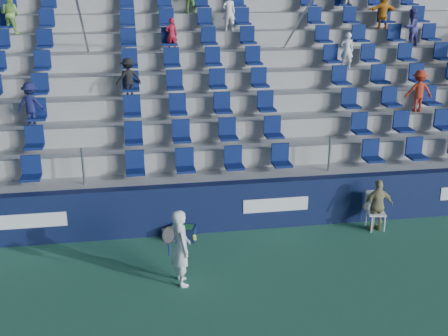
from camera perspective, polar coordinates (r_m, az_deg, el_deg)
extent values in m
plane|color=#2C684B|center=(11.00, 1.39, -13.23)|extent=(70.00, 70.00, 0.00)
cube|color=#10193D|center=(13.48, -1.08, -3.99)|extent=(24.00, 0.30, 1.20)
cube|color=white|center=(13.61, 5.29, -3.75)|extent=(1.60, 0.02, 0.34)
cube|color=#A1A19C|center=(14.01, -1.43, -3.08)|extent=(24.00, 0.85, 1.20)
cube|color=#A1A19C|center=(14.71, -1.90, -0.95)|extent=(24.00, 0.85, 1.70)
cube|color=#A1A19C|center=(15.42, -2.33, 0.98)|extent=(24.00, 0.85, 2.20)
cube|color=#A1A19C|center=(16.16, -2.72, 2.75)|extent=(24.00, 0.85, 2.70)
cube|color=#A1A19C|center=(16.90, -3.07, 4.36)|extent=(24.00, 0.85, 3.20)
cube|color=#A1A19C|center=(17.66, -3.40, 5.83)|extent=(24.00, 0.85, 3.70)
cube|color=#A1A19C|center=(18.44, -3.70, 7.17)|extent=(24.00, 0.85, 4.20)
cube|color=#A1A19C|center=(19.22, -3.98, 8.41)|extent=(24.00, 0.85, 4.70)
cube|color=#A1A19C|center=(20.01, -4.24, 9.55)|extent=(24.00, 0.85, 5.20)
cube|color=#A1A19C|center=(20.60, -4.45, 11.23)|extent=(24.00, 0.50, 6.20)
cube|color=#0D1D53|center=(13.68, -1.46, 0.61)|extent=(16.05, 0.50, 0.70)
cube|color=#0D1D53|center=(14.34, -1.95, 3.56)|extent=(16.05, 0.50, 0.70)
cube|color=#0D1D53|center=(15.04, -2.40, 6.25)|extent=(16.05, 0.50, 0.70)
cube|color=#0D1D53|center=(15.77, -2.81, 8.69)|extent=(16.05, 0.50, 0.70)
cube|color=#0D1D53|center=(16.52, -3.19, 10.91)|extent=(16.05, 0.50, 0.70)
cube|color=#0D1D53|center=(17.30, -3.54, 12.94)|extent=(16.05, 0.50, 0.70)
cube|color=#0D1D53|center=(18.10, -3.87, 14.79)|extent=(16.05, 0.50, 0.70)
cube|color=#0D1D53|center=(18.91, -4.17, 16.48)|extent=(16.05, 0.50, 0.70)
cylinder|color=gray|center=(16.38, -14.02, 13.15)|extent=(0.06, 7.68, 4.55)
cylinder|color=gray|center=(17.01, 7.15, 13.75)|extent=(0.06, 7.68, 4.55)
imported|color=orange|center=(19.75, 15.85, 15.11)|extent=(1.08, 0.48, 1.13)
imported|color=white|center=(17.56, 12.38, 11.60)|extent=(0.44, 0.34, 1.07)
imported|color=#413C85|center=(19.28, 18.46, 13.39)|extent=(0.70, 0.62, 1.19)
imported|color=white|center=(18.21, 0.51, 15.53)|extent=(0.43, 0.29, 1.13)
imported|color=#B62F18|center=(16.83, 19.18, 7.40)|extent=(0.82, 0.57, 1.17)
imported|color=black|center=(15.58, -9.68, 9.02)|extent=(0.78, 0.58, 1.07)
imported|color=#B21729|center=(17.19, -5.35, 13.32)|extent=(0.39, 0.28, 0.98)
imported|color=#171A47|center=(15.05, -19.02, 6.10)|extent=(0.81, 0.57, 1.14)
imported|color=#81BF4C|center=(18.27, -20.91, 14.42)|extent=(0.69, 0.61, 1.17)
imported|color=white|center=(11.17, -4.37, -8.06)|extent=(0.45, 0.62, 1.58)
cylinder|color=navy|center=(10.89, -5.59, -8.24)|extent=(0.03, 0.03, 0.28)
torus|color=black|center=(10.76, -5.64, -6.82)|extent=(0.30, 0.17, 0.28)
plane|color=#262626|center=(10.76, -5.64, -6.82)|extent=(0.30, 0.16, 0.29)
sphere|color=#D4E435|center=(10.90, -2.99, -7.21)|extent=(0.07, 0.07, 0.07)
sphere|color=#D4E435|center=(10.94, -3.03, -6.93)|extent=(0.07, 0.07, 0.07)
cube|color=white|center=(14.08, 15.19, -4.42)|extent=(0.48, 0.48, 0.04)
cube|color=white|center=(14.14, 14.96, -3.17)|extent=(0.41, 0.11, 0.51)
cylinder|color=white|center=(13.96, 14.76, -5.59)|extent=(0.03, 0.03, 0.41)
cylinder|color=white|center=(14.10, 16.00, -5.46)|extent=(0.03, 0.03, 0.41)
cylinder|color=white|center=(14.24, 14.23, -5.05)|extent=(0.03, 0.03, 0.41)
cylinder|color=white|center=(14.37, 15.45, -4.93)|extent=(0.03, 0.03, 0.41)
imported|color=tan|center=(13.95, 15.35, -3.68)|extent=(0.76, 0.33, 1.30)
cube|color=#0F1B39|center=(13.22, -4.21, -6.62)|extent=(0.67, 0.53, 0.32)
cube|color=#1E662D|center=(13.19, -4.22, -6.32)|extent=(0.54, 0.40, 0.19)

